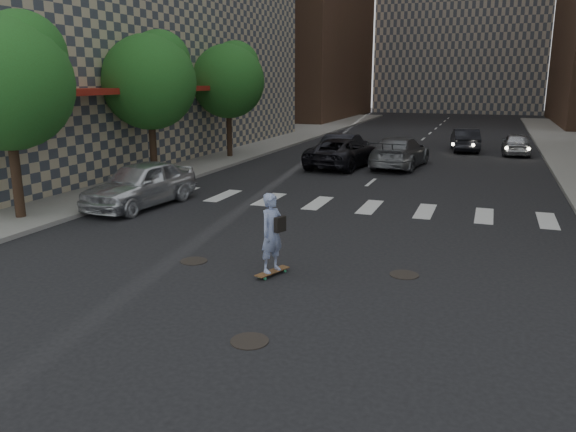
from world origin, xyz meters
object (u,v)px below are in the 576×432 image
Objects in this scene: skateboarder at (272,233)px; traffic_car_a at (344,148)px; traffic_car_e at (465,140)px; traffic_car_b at (400,152)px; traffic_car_d at (516,144)px; tree_b at (152,78)px; tree_c at (230,78)px; tree_a at (9,77)px; traffic_car_c at (342,153)px; silver_sedan at (140,184)px.

skateboarder reaches higher than traffic_car_a.
traffic_car_b is at bearing 63.17° from traffic_car_e.
tree_b is at bearing 43.06° from traffic_car_d.
traffic_car_a is at bearing 7.39° from tree_c.
tree_c is 3.27× the size of skateboarder.
traffic_car_e is (3.10, 26.44, -0.32)m from skateboarder.
traffic_car_a is at bearing 42.15° from traffic_car_e.
tree_b is 1.63× the size of traffic_car_d.
tree_a is 16.91m from traffic_car_c.
skateboarder is 0.50× the size of traffic_car_d.
traffic_car_c is (4.61, 11.75, -0.07)m from silver_sedan.
tree_c is 15.76m from traffic_car_e.
tree_c reaches higher than traffic_car_c.
traffic_car_e is (12.86, 24.22, -3.91)m from tree_a.
traffic_car_b is (9.95, -0.17, -3.84)m from tree_c.
traffic_car_e is at bearing 32.58° from tree_c.
traffic_car_a is (-3.10, 19.09, -0.26)m from skateboarder.
skateboarder is 26.62m from traffic_car_e.
traffic_car_b is 8.88m from traffic_car_e.
traffic_car_e is (-3.09, 0.94, 0.05)m from traffic_car_d.
tree_b is 1.00× the size of tree_c.
silver_sedan is at bearing -63.34° from tree_b.
silver_sedan is at bearing 64.86° from traffic_car_b.
tree_c is at bearing 138.99° from skateboarder.
silver_sedan reaches higher than traffic_car_e.
traffic_car_e is at bearing 62.03° from tree_a.
tree_c is (0.00, 16.00, 0.00)m from tree_a.
skateboarder is (9.76, -2.22, -3.59)m from tree_a.
skateboarder reaches higher than traffic_car_b.
tree_c is 20.98m from skateboarder.
silver_sedan is 23.53m from traffic_car_e.
traffic_car_c is 1.37× the size of traffic_car_d.
traffic_car_a reaches higher than traffic_car_e.
traffic_car_a is 1.09× the size of traffic_car_e.
silver_sedan is 1.11× the size of traffic_car_e.
traffic_car_c reaches higher than traffic_car_e.
tree_a is at bearing 54.32° from traffic_car_e.
traffic_car_b is (3.29, -1.03, 0.01)m from traffic_car_a.
tree_c is at bearing 4.42° from traffic_car_b.
skateboarder reaches higher than traffic_car_e.
traffic_car_b is (9.95, 15.83, -3.84)m from tree_a.
skateboarder is 18.06m from traffic_car_b.
traffic_car_c is at bearing 23.94° from traffic_car_b.
traffic_car_b reaches higher than traffic_car_e.
traffic_car_b is 1.01× the size of traffic_car_c.
tree_a is at bearing -90.00° from tree_b.
skateboarder is at bearing 75.66° from traffic_car_d.
silver_sedan is (2.45, -4.89, -3.81)m from tree_b.
traffic_car_e is at bearing -114.66° from traffic_car_c.
silver_sedan is 1.01× the size of traffic_car_a.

